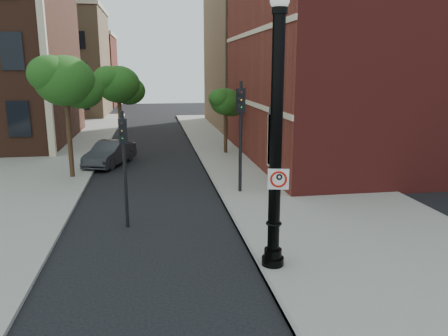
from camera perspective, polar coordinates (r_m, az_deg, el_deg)
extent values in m
plane|color=black|center=(12.60, -4.99, -13.13)|extent=(120.00, 120.00, 0.00)
cube|color=gray|center=(23.01, 8.05, -0.94)|extent=(8.00, 60.00, 0.12)
cube|color=gray|center=(30.92, -24.64, 1.55)|extent=(10.00, 50.00, 0.12)
cube|color=gray|center=(22.17, -1.75, -1.33)|extent=(0.10, 60.00, 0.14)
cube|color=maroon|center=(30.36, 24.82, 12.67)|extent=(22.00, 16.00, 12.00)
cube|color=black|center=(21.39, 6.34, 3.36)|extent=(0.08, 1.40, 2.40)
cube|color=beige|center=(26.02, 3.46, 8.44)|extent=(0.06, 16.00, 0.25)
cube|color=beige|center=(26.02, 3.58, 17.25)|extent=(0.06, 16.00, 0.25)
cube|color=beige|center=(29.01, -22.54, 14.89)|extent=(0.40, 0.40, 14.00)
cube|color=#987953|center=(56.43, -21.38, 12.54)|extent=(12.00, 12.00, 12.00)
cube|color=maroon|center=(70.20, -18.99, 11.81)|extent=(12.00, 12.00, 10.00)
cube|color=#987953|center=(44.60, 13.15, 14.49)|extent=(22.00, 14.00, 14.00)
cylinder|color=black|center=(12.66, 6.37, -12.20)|extent=(0.63, 0.63, 0.34)
cylinder|color=black|center=(12.54, 6.40, -11.04)|extent=(0.49, 0.49, 0.28)
cylinder|color=black|center=(11.63, 6.79, 3.20)|extent=(0.34, 0.34, 6.48)
torus|color=black|center=(12.21, 6.51, -7.20)|extent=(0.45, 0.45, 0.07)
cylinder|color=black|center=(11.55, 7.25, 19.71)|extent=(0.40, 0.40, 0.17)
sphere|color=silver|center=(11.58, 7.29, 20.92)|extent=(0.49, 0.49, 0.49)
cube|color=white|center=(11.66, 7.11, -1.46)|extent=(0.55, 0.14, 0.56)
cube|color=black|center=(11.60, 7.14, -0.22)|extent=(0.55, 0.13, 0.05)
cube|color=black|center=(11.73, 7.07, -2.68)|extent=(0.55, 0.13, 0.05)
cube|color=black|center=(11.65, 5.84, -1.44)|extent=(0.05, 0.02, 0.56)
cube|color=black|center=(11.69, 8.37, -1.47)|extent=(0.05, 0.02, 0.56)
torus|color=#BE1307|center=(11.66, 7.11, -1.46)|extent=(0.45, 0.15, 0.45)
cube|color=#BE1307|center=(11.66, 7.11, -1.46)|extent=(0.31, 0.08, 0.32)
cube|color=black|center=(11.66, 6.86, -1.45)|extent=(0.05, 0.02, 0.26)
torus|color=black|center=(11.65, 7.23, -1.17)|extent=(0.18, 0.09, 0.17)
cylinder|color=black|center=(11.60, 7.14, -0.24)|extent=(0.03, 0.03, 0.03)
imported|color=#2D2E32|center=(26.11, -14.67, 1.87)|extent=(2.91, 4.55, 1.42)
cylinder|color=black|center=(15.50, -12.83, -0.32)|extent=(0.12, 0.12, 4.12)
cube|color=black|center=(15.25, -13.08, 4.71)|extent=(0.30, 0.29, 0.86)
sphere|color=#E50505|center=(15.08, -13.29, 5.77)|extent=(0.15, 0.15, 0.15)
sphere|color=#FF8C00|center=(15.11, -13.24, 4.80)|extent=(0.15, 0.15, 0.15)
sphere|color=#00E519|center=(15.15, -13.19, 3.83)|extent=(0.15, 0.15, 0.15)
cylinder|color=black|center=(19.18, 2.16, 3.83)|extent=(0.15, 0.15, 4.99)
cube|color=black|center=(18.99, 2.20, 8.79)|extent=(0.38, 0.36, 1.04)
sphere|color=#E50505|center=(18.80, 2.18, 9.86)|extent=(0.19, 0.19, 0.19)
sphere|color=#FF8C00|center=(18.82, 2.17, 8.91)|extent=(0.19, 0.19, 0.19)
sphere|color=#00E519|center=(18.84, 2.16, 7.96)|extent=(0.19, 0.19, 0.19)
cylinder|color=#999999|center=(20.86, 6.26, 4.76)|extent=(0.10, 0.10, 5.18)
cylinder|color=black|center=(23.21, -19.56, 4.18)|extent=(0.24, 0.24, 4.59)
ellipsoid|color=#1D4A13|center=(22.99, -20.06, 10.65)|extent=(2.89, 2.89, 2.45)
ellipsoid|color=#1D4A13|center=(23.42, -18.14, 9.69)|extent=(2.23, 2.23, 1.89)
ellipsoid|color=#1D4A13|center=(22.71, -21.79, 11.32)|extent=(2.10, 2.10, 1.78)
cylinder|color=black|center=(28.41, -13.38, 5.69)|extent=(0.24, 0.24, 4.24)
ellipsoid|color=#1D4A13|center=(28.22, -13.64, 10.57)|extent=(2.66, 2.66, 2.26)
ellipsoid|color=#1D4A13|center=(28.68, -12.30, 9.82)|extent=(2.06, 2.06, 1.75)
ellipsoid|color=#1D4A13|center=(27.89, -14.86, 11.11)|extent=(1.94, 1.94, 1.65)
cylinder|color=black|center=(28.49, 0.21, 4.99)|extent=(0.24, 0.24, 3.19)
ellipsoid|color=#1D4A13|center=(28.30, 0.21, 8.65)|extent=(2.00, 2.00, 1.70)
ellipsoid|color=#1D4A13|center=(28.76, 0.99, 8.08)|extent=(1.55, 1.55, 1.32)
ellipsoid|color=#1D4A13|center=(27.95, -0.54, 9.06)|extent=(1.46, 1.46, 1.24)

